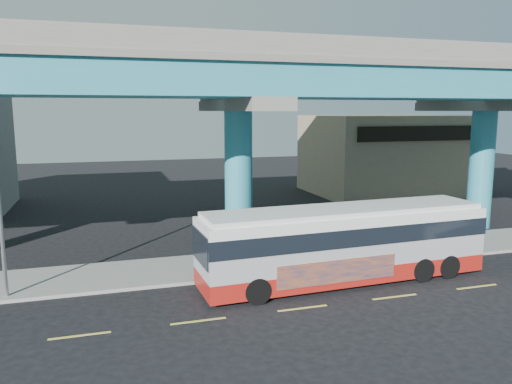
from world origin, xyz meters
name	(u,v)px	position (x,y,z in m)	size (l,w,h in m)	color
ground	(300,305)	(0.00, 0.00, 0.00)	(120.00, 120.00, 0.00)	black
sidewalk	(257,263)	(0.00, 5.50, 0.07)	(70.00, 4.00, 0.15)	gray
lane_markings	(303,308)	(0.00, -0.30, 0.01)	(58.00, 0.12, 0.01)	#D8C64C
viaduct	(237,78)	(0.00, 9.11, 9.14)	(52.00, 12.40, 11.70)	teal
building_beige	(389,154)	(18.00, 22.98, 3.51)	(14.00, 10.23, 7.00)	tan
transit_bus	(345,241)	(2.92, 2.04, 1.81)	(13.00, 3.36, 3.31)	#9E1913
stop_sign	(467,219)	(11.10, 4.18, 1.83)	(0.60, 0.42, 2.36)	gray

